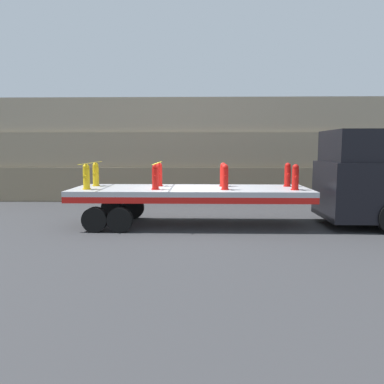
# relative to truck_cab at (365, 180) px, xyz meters

# --- Properties ---
(ground_plane) EXTENTS (120.00, 120.00, 0.00)m
(ground_plane) POSITION_rel_truck_cab_xyz_m (-6.00, 0.00, -1.62)
(ground_plane) COLOR #38383A
(rock_cliff) EXTENTS (60.00, 3.30, 5.18)m
(rock_cliff) POSITION_rel_truck_cab_xyz_m (-6.00, 7.14, 0.97)
(rock_cliff) COLOR #84755B
(rock_cliff) RESTS_ON ground_plane
(truck_cab) EXTENTS (2.76, 2.71, 3.30)m
(truck_cab) POSITION_rel_truck_cab_xyz_m (0.00, 0.00, 0.00)
(truck_cab) COLOR black
(truck_cab) RESTS_ON ground_plane
(flatbed_trailer) EXTENTS (8.15, 2.64, 1.32)m
(flatbed_trailer) POSITION_rel_truck_cab_xyz_m (-6.46, 0.00, -0.54)
(flatbed_trailer) COLOR #B2B2B7
(flatbed_trailer) RESTS_ON ground_plane
(fire_hydrant_yellow_near_0) EXTENTS (0.28, 0.45, 0.85)m
(fire_hydrant_yellow_near_0) POSITION_rel_truck_cab_xyz_m (-9.47, -0.56, 0.11)
(fire_hydrant_yellow_near_0) COLOR gold
(fire_hydrant_yellow_near_0) RESTS_ON flatbed_trailer
(fire_hydrant_yellow_far_0) EXTENTS (0.28, 0.45, 0.85)m
(fire_hydrant_yellow_far_0) POSITION_rel_truck_cab_xyz_m (-9.47, 0.56, 0.11)
(fire_hydrant_yellow_far_0) COLOR gold
(fire_hydrant_yellow_far_0) RESTS_ON flatbed_trailer
(fire_hydrant_red_near_1) EXTENTS (0.28, 0.45, 0.85)m
(fire_hydrant_red_near_1) POSITION_rel_truck_cab_xyz_m (-7.16, -0.56, 0.11)
(fire_hydrant_red_near_1) COLOR red
(fire_hydrant_red_near_1) RESTS_ON flatbed_trailer
(fire_hydrant_red_far_1) EXTENTS (0.28, 0.45, 0.85)m
(fire_hydrant_red_far_1) POSITION_rel_truck_cab_xyz_m (-7.16, 0.56, 0.11)
(fire_hydrant_red_far_1) COLOR red
(fire_hydrant_red_far_1) RESTS_ON flatbed_trailer
(fire_hydrant_red_near_2) EXTENTS (0.28, 0.45, 0.85)m
(fire_hydrant_red_near_2) POSITION_rel_truck_cab_xyz_m (-4.84, -0.56, 0.11)
(fire_hydrant_red_near_2) COLOR red
(fire_hydrant_red_near_2) RESTS_ON flatbed_trailer
(fire_hydrant_red_far_2) EXTENTS (0.28, 0.45, 0.85)m
(fire_hydrant_red_far_2) POSITION_rel_truck_cab_xyz_m (-4.84, 0.56, 0.11)
(fire_hydrant_red_far_2) COLOR red
(fire_hydrant_red_far_2) RESTS_ON flatbed_trailer
(fire_hydrant_red_near_3) EXTENTS (0.28, 0.45, 0.85)m
(fire_hydrant_red_near_3) POSITION_rel_truck_cab_xyz_m (-2.53, -0.56, 0.11)
(fire_hydrant_red_near_3) COLOR red
(fire_hydrant_red_near_3) RESTS_ON flatbed_trailer
(fire_hydrant_red_far_3) EXTENTS (0.28, 0.45, 0.85)m
(fire_hydrant_red_far_3) POSITION_rel_truck_cab_xyz_m (-2.53, 0.56, 0.11)
(fire_hydrant_red_far_3) COLOR red
(fire_hydrant_red_far_3) RESTS_ON flatbed_trailer
(cargo_strap_rear) EXTENTS (0.05, 2.75, 0.01)m
(cargo_strap_rear) POSITION_rel_truck_cab_xyz_m (-9.47, 0.00, 0.56)
(cargo_strap_rear) COLOR yellow
(cargo_strap_rear) RESTS_ON fire_hydrant_yellow_near_0
(cargo_strap_middle) EXTENTS (0.05, 2.75, 0.01)m
(cargo_strap_middle) POSITION_rel_truck_cab_xyz_m (-7.16, 0.00, 0.56)
(cargo_strap_middle) COLOR yellow
(cargo_strap_middle) RESTS_ON fire_hydrant_red_near_1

